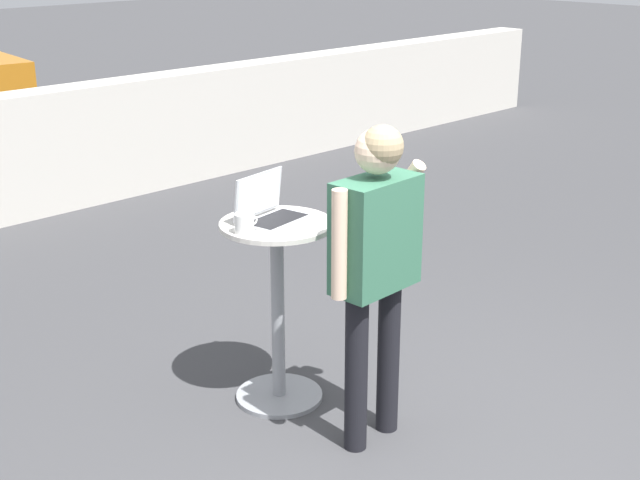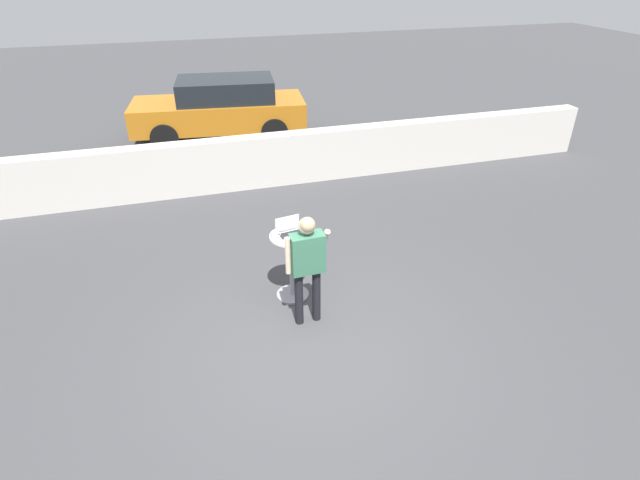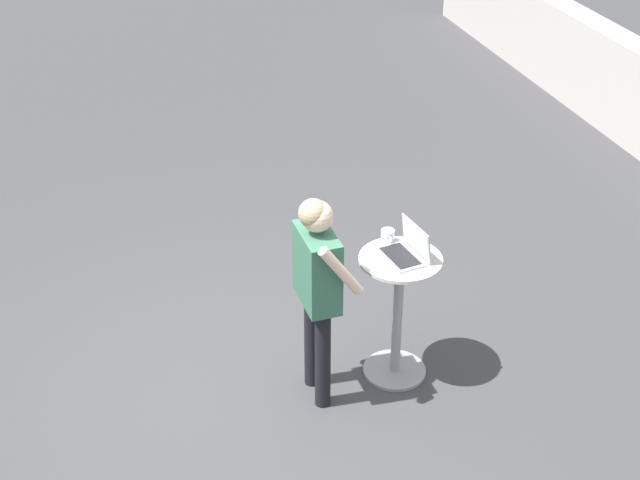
{
  "view_description": "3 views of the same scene",
  "coord_description": "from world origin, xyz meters",
  "px_view_note": "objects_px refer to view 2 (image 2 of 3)",
  "views": [
    {
      "loc": [
        -2.75,
        -2.0,
        2.4
      ],
      "look_at": [
        -0.11,
        0.7,
        1.06
      ],
      "focal_mm": 50.0,
      "sensor_mm": 36.0,
      "label": 1
    },
    {
      "loc": [
        -1.22,
        -4.5,
        4.36
      ],
      "look_at": [
        0.29,
        0.58,
        1.23
      ],
      "focal_mm": 28.0,
      "sensor_mm": 36.0,
      "label": 2
    },
    {
      "loc": [
        4.83,
        -0.77,
        4.25
      ],
      "look_at": [
        0.06,
        0.61,
        1.24
      ],
      "focal_mm": 50.0,
      "sensor_mm": 36.0,
      "label": 3
    }
  ],
  "objects_px": {
    "laptop": "(289,230)",
    "coffee_mug": "(275,235)",
    "standing_person": "(307,258)",
    "parked_car_near_street": "(221,108)",
    "cafe_table": "(292,261)"
  },
  "relations": [
    {
      "from": "standing_person",
      "to": "parked_car_near_street",
      "type": "distance_m",
      "value": 7.86
    },
    {
      "from": "laptop",
      "to": "coffee_mug",
      "type": "bearing_deg",
      "value": -165.01
    },
    {
      "from": "cafe_table",
      "to": "standing_person",
      "type": "distance_m",
      "value": 0.75
    },
    {
      "from": "standing_person",
      "to": "parked_car_near_street",
      "type": "relative_size",
      "value": 0.35
    },
    {
      "from": "standing_person",
      "to": "parked_car_near_street",
      "type": "bearing_deg",
      "value": 91.1
    },
    {
      "from": "cafe_table",
      "to": "standing_person",
      "type": "bearing_deg",
      "value": -84.02
    },
    {
      "from": "cafe_table",
      "to": "coffee_mug",
      "type": "xyz_separation_m",
      "value": [
        -0.22,
        -0.02,
        0.47
      ]
    },
    {
      "from": "cafe_table",
      "to": "coffee_mug",
      "type": "bearing_deg",
      "value": -175.75
    },
    {
      "from": "parked_car_near_street",
      "to": "cafe_table",
      "type": "bearing_deg",
      "value": -89.31
    },
    {
      "from": "laptop",
      "to": "standing_person",
      "type": "xyz_separation_m",
      "value": [
        0.07,
        -0.65,
        -0.05
      ]
    },
    {
      "from": "standing_person",
      "to": "laptop",
      "type": "bearing_deg",
      "value": 96.25
    },
    {
      "from": "laptop",
      "to": "parked_car_near_street",
      "type": "height_order",
      "value": "parked_car_near_street"
    },
    {
      "from": "cafe_table",
      "to": "laptop",
      "type": "relative_size",
      "value": 2.6
    },
    {
      "from": "coffee_mug",
      "to": "standing_person",
      "type": "height_order",
      "value": "standing_person"
    },
    {
      "from": "cafe_table",
      "to": "coffee_mug",
      "type": "relative_size",
      "value": 7.6
    }
  ]
}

